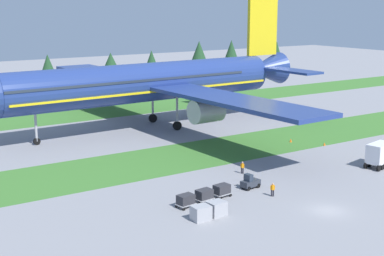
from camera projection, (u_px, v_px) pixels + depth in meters
ground_plane at (328, 211)px, 64.83m from camera, size 400.00×400.00×0.00m
grass_strip_near at (190, 155)px, 88.79m from camera, size 320.00×14.91×0.01m
grass_strip_far at (85, 114)px, 122.90m from camera, size 320.00×14.91×0.01m
airliner at (153, 82)px, 106.87m from camera, size 66.31×81.68×25.12m
baggage_tug at (250, 182)px, 72.62m from camera, size 2.74×1.60×1.97m
cargo_dolly_lead at (222, 190)px, 69.43m from camera, size 2.36×1.75×1.55m
cargo_dolly_second at (204, 195)px, 67.61m from camera, size 2.36×1.75×1.55m
cargo_dolly_third at (186, 200)px, 65.78m from camera, size 2.36×1.75×1.55m
catering_truck at (383, 153)px, 82.60m from camera, size 7.28×3.67×3.58m
ground_crew_marshaller at (273, 189)px, 69.57m from camera, size 0.47×0.38×1.74m
ground_crew_loader at (242, 167)px, 78.99m from camera, size 0.36×0.48×1.74m
uld_container_0 at (201, 213)px, 61.87m from camera, size 2.04×1.65×1.66m
uld_container_1 at (217, 208)px, 63.27m from camera, size 2.13×1.77×1.64m
taxiway_marker_0 at (324, 144)px, 94.95m from camera, size 0.44×0.44×0.53m
taxiway_marker_1 at (291, 140)px, 97.32m from camera, size 0.44×0.44×0.63m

